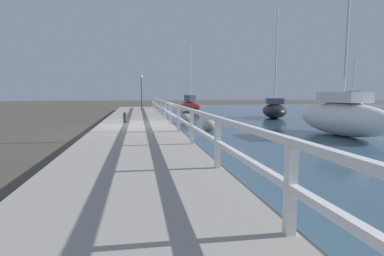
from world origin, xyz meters
name	(u,v)px	position (x,y,z in m)	size (l,w,h in m)	color
ground_plane	(136,132)	(0.00, 0.00, 0.00)	(120.00, 120.00, 0.00)	#4C473D
dock_walkway	(136,128)	(0.00, 0.00, 0.16)	(3.30, 36.00, 0.32)	#9E998E
railing	(170,110)	(1.55, 0.00, 0.98)	(0.10, 32.50, 0.96)	white
boulder_mid_strip	(209,125)	(3.30, -0.21, 0.25)	(0.67, 0.60, 0.50)	gray
boulder_far_strip	(186,119)	(2.79, 3.26, 0.28)	(0.76, 0.68, 0.57)	gray
boulder_water_edge	(190,121)	(3.00, 3.23, 0.17)	(0.46, 0.41, 0.34)	gray
mooring_bollard	(125,117)	(-0.50, 1.12, 0.58)	(0.18, 0.18, 0.51)	#333338
dock_lamp	(141,85)	(0.41, 10.30, 2.33)	(0.24, 0.24, 2.78)	#2D2D33
sailboat_white	(342,117)	(8.21, -2.66, 0.77)	(1.89, 4.94, 7.70)	white
sailboat_black	(274,110)	(9.46, 6.05, 0.57)	(2.78, 4.20, 7.37)	black
sailboat_red	(190,105)	(5.05, 15.03, 0.59)	(1.85, 4.57, 6.34)	red
sailboat_orange	(352,103)	(20.91, 12.90, 0.81)	(2.22, 4.11, 5.12)	orange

